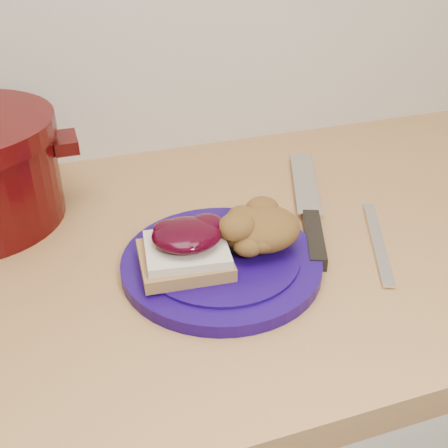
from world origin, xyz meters
name	(u,v)px	position (x,y,z in m)	size (l,w,h in m)	color
plate	(221,264)	(0.04, 1.44, 0.91)	(0.24, 0.24, 0.02)	#16054F
sandwich	(186,248)	(0.00, 1.44, 0.94)	(0.11, 0.10, 0.05)	olive
stuffing_mound	(260,228)	(0.09, 1.45, 0.94)	(0.10, 0.08, 0.05)	brown
chef_knife	(311,221)	(0.18, 1.49, 0.91)	(0.14, 0.30, 0.02)	black
butter_knife	(378,241)	(0.25, 1.43, 0.90)	(0.19, 0.01, 0.00)	silver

